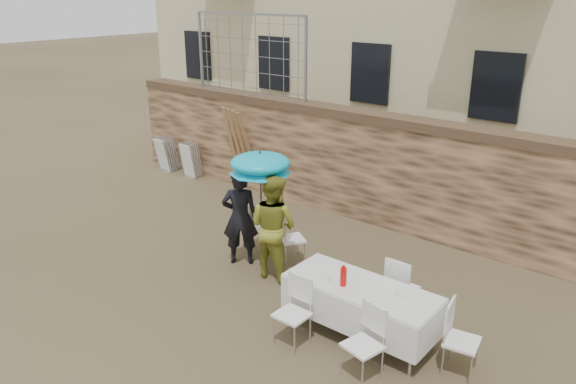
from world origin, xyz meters
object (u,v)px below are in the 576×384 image
Objects in this scene: banquet_table at (361,289)px; table_chair_side at (462,340)px; couple_chair_left at (262,227)px; couple_chair_right at (292,237)px; table_chair_front_left at (292,313)px; table_chair_back at (402,287)px; man_suit at (240,217)px; chair_stack_left at (171,152)px; woman_dress at (273,226)px; chair_stack_right at (194,159)px; umbrella at (260,167)px; soda_bottle at (343,277)px; table_chair_front_right at (363,344)px.

banquet_table is 1.43m from table_chair_side.
couple_chair_right is at bearing 142.72° from couple_chair_left.
table_chair_front_left is 1.74m from table_chair_back.
table_chair_side is (4.20, -0.48, -0.37)m from man_suit.
banquet_table is 2.28× the size of chair_stack_left.
man_suit is 0.75m from woman_dress.
banquet_table is 7.79m from chair_stack_right.
table_chair_side is at bearing 135.70° from man_suit.
umbrella reaches higher than soda_bottle.
man_suit reaches higher than banquet_table.
woman_dress is 6.51m from chair_stack_left.
man_suit is at bearing 73.77° from table_chair_side.
couple_chair_right is 6.24m from chair_stack_left.
table_chair_front_right is (3.30, -1.88, 0.00)m from couple_chair_left.
couple_chair_left is 2.89m from table_chair_front_left.
table_chair_side is (1.40, 0.10, -0.25)m from banquet_table.
man_suit is 1.77× the size of couple_chair_right.
couple_chair_right reaches higher than chair_stack_left.
banquet_table is (2.80, -0.58, -0.12)m from man_suit.
couple_chair_right is at bearing -23.98° from chair_stack_right.
couple_chair_left is at bearing -23.14° from chair_stack_left.
couple_chair_right is (0.70, 0.00, 0.00)m from couple_chair_left.
banquet_table is (2.05, -0.58, -0.16)m from woman_dress.
woman_dress is at bearing 142.15° from man_suit.
umbrella is 0.92× the size of banquet_table.
umbrella is 2.00× the size of couple_chair_left.
soda_bottle is (2.60, -0.73, 0.06)m from man_suit.
table_chair_front_left is at bearing -38.33° from umbrella.
table_chair_front_right is (2.55, -1.33, -0.41)m from woman_dress.
table_chair_back reaches higher than chair_stack_left.
woman_dress reaches higher than table_chair_side.
man_suit reaches higher than chair_stack_left.
couple_chair_left is 1.04× the size of chair_stack_right.
table_chair_back is (0.40, 0.95, -0.43)m from soda_bottle.
chair_stack_right is at bearing 153.09° from soda_bottle.
couple_chair_left is 1.00× the size of table_chair_front_left.
banquet_table is at bearing 120.85° from couple_chair_left.
table_chair_side is at bearing 4.09° from banquet_table.
man_suit is 1.77× the size of table_chair_side.
chair_stack_left is (-7.34, 4.07, -0.02)m from table_chair_front_left.
table_chair_front_left is 1.00× the size of table_chair_back.
table_chair_front_left is (2.20, -1.33, -0.37)m from man_suit.
man_suit is 2.70m from soda_bottle.
couple_chair_left is at bearing 131.63° from umbrella.
table_chair_back is at bearing -17.21° from chair_stack_left.
table_chair_front_left is at bearing -29.01° from chair_stack_left.
table_chair_side is at bearing -8.60° from umbrella.
table_chair_front_right is at bearing -40.60° from soda_bottle.
woman_dress reaches higher than man_suit.
soda_bottle is 0.28× the size of chair_stack_left.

